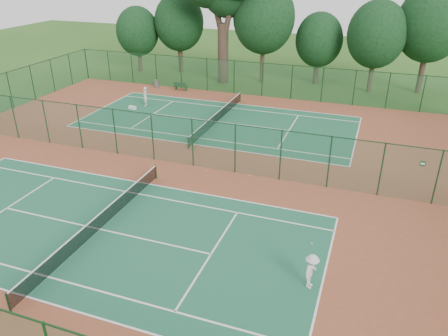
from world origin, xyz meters
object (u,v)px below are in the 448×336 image
Objects in this scene: trash_bin at (156,84)px; bench at (181,86)px; kit_bag at (132,108)px; player_near at (311,271)px; player_far at (145,96)px.

trash_bin is 0.59× the size of bench.
trash_bin is 7.68m from kit_bag.
bench is (-18.74, 26.70, -0.39)m from player_near.
player_far reaches higher than player_near.
player_near is 2.21× the size of kit_bag.
player_far is 1.72m from kit_bag.
player_near is at bearing -54.25° from bench.
player_far is at bearing 52.14° from player_near.
player_far is at bearing 71.37° from kit_bag.
player_far reaches higher than trash_bin.
player_far is (-19.66, 20.60, 0.08)m from player_near.
player_far reaches higher than bench.
player_far reaches higher than kit_bag.
bench is at bearing -1.99° from trash_bin.
trash_bin is (-2.08, 6.21, -0.50)m from player_far.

